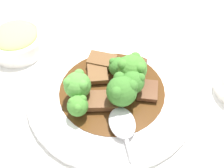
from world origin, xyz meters
TOP-DOWN VIEW (x-y plane):
  - ground_plane at (0.00, 0.00)m, footprint 4.00×4.00m
  - main_plate at (0.00, 0.00)m, footprint 0.31×0.31m
  - beef_strip_0 at (-0.00, 0.04)m, footprint 0.06×0.06m
  - beef_strip_1 at (0.03, 0.06)m, footprint 0.06×0.06m
  - beef_strip_2 at (-0.04, -0.01)m, footprint 0.08×0.07m
  - beef_strip_3 at (0.05, -0.04)m, footprint 0.06×0.06m
  - beef_strip_4 at (0.07, 0.01)m, footprint 0.06×0.05m
  - broccoli_floret_0 at (0.03, 0.02)m, footprint 0.04×0.04m
  - broccoli_floret_1 at (-0.06, 0.02)m, footprint 0.05×0.05m
  - broccoli_floret_2 at (0.02, -0.03)m, footprint 0.04×0.04m
  - broccoli_floret_3 at (-0.08, -0.01)m, footprint 0.04×0.04m
  - broccoli_floret_4 at (0.04, -0.01)m, footprint 0.05×0.05m
  - broccoli_floret_5 at (-0.01, -0.04)m, footprint 0.05×0.05m
  - serving_spoon at (-0.04, -0.09)m, footprint 0.12×0.21m
  - side_bowl_appetizer at (-0.08, 0.22)m, footprint 0.12×0.12m

SIDE VIEW (x-z plane):
  - ground_plane at x=0.00m, z-range 0.00..0.00m
  - main_plate at x=0.00m, z-range 0.00..0.02m
  - beef_strip_3 at x=0.05m, z-range 0.02..0.03m
  - beef_strip_0 at x=0.00m, z-range 0.02..0.03m
  - side_bowl_appetizer at x=-0.08m, z-range 0.00..0.05m
  - beef_strip_2 at x=-0.04m, z-range 0.02..0.03m
  - serving_spoon at x=-0.04m, z-range 0.02..0.03m
  - beef_strip_1 at x=0.03m, z-range 0.02..0.03m
  - beef_strip_4 at x=0.07m, z-range 0.02..0.03m
  - broccoli_floret_3 at x=-0.08m, z-range 0.02..0.06m
  - broccoli_floret_0 at x=0.03m, z-range 0.02..0.06m
  - broccoli_floret_2 at x=0.02m, z-range 0.02..0.08m
  - broccoli_floret_1 at x=-0.06m, z-range 0.02..0.08m
  - broccoli_floret_4 at x=0.04m, z-range 0.02..0.09m
  - broccoli_floret_5 at x=-0.01m, z-range 0.02..0.09m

